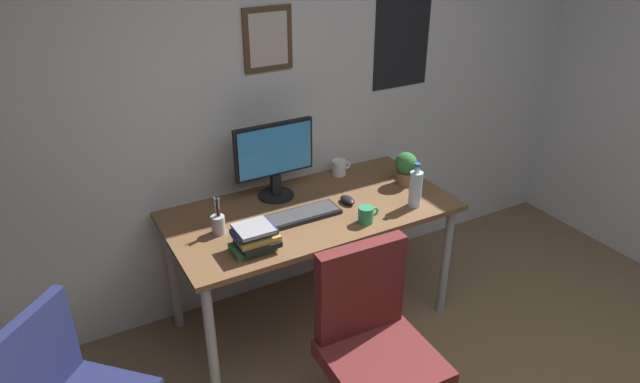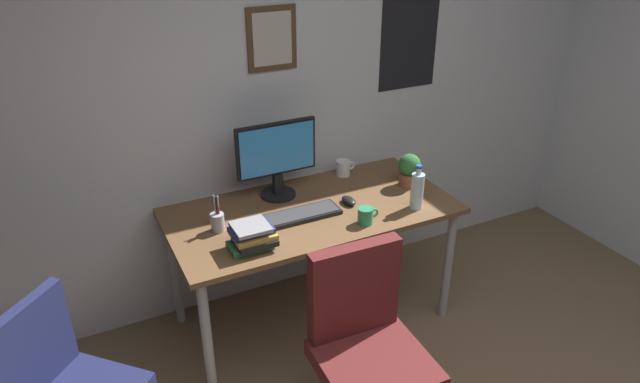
# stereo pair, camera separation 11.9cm
# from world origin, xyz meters

# --- Properties ---
(wall_back) EXTENTS (4.40, 0.10, 2.60)m
(wall_back) POSITION_xyz_m (0.00, 2.15, 1.30)
(wall_back) COLOR silver
(wall_back) RESTS_ON ground_plane
(desk) EXTENTS (1.55, 0.77, 0.75)m
(desk) POSITION_xyz_m (-0.14, 1.68, 0.67)
(desk) COLOR brown
(desk) RESTS_ON ground_plane
(office_chair) EXTENTS (0.55, 0.57, 0.95)m
(office_chair) POSITION_xyz_m (-0.28, 0.86, 0.53)
(office_chair) COLOR #591E1E
(office_chair) RESTS_ON ground_plane
(monitor) EXTENTS (0.46, 0.20, 0.43)m
(monitor) POSITION_xyz_m (-0.25, 1.91, 0.99)
(monitor) COLOR black
(monitor) RESTS_ON desk
(keyboard) EXTENTS (0.43, 0.15, 0.03)m
(keyboard) POSITION_xyz_m (-0.24, 1.63, 0.76)
(keyboard) COLOR black
(keyboard) RESTS_ON desk
(computer_mouse) EXTENTS (0.06, 0.11, 0.04)m
(computer_mouse) POSITION_xyz_m (0.06, 1.65, 0.77)
(computer_mouse) COLOR black
(computer_mouse) RESTS_ON desk
(water_bottle) EXTENTS (0.07, 0.07, 0.25)m
(water_bottle) POSITION_xyz_m (0.37, 1.44, 0.85)
(water_bottle) COLOR silver
(water_bottle) RESTS_ON desk
(coffee_mug_near) EXTENTS (0.12, 0.09, 0.09)m
(coffee_mug_near) POSITION_xyz_m (0.21, 1.98, 0.79)
(coffee_mug_near) COLOR white
(coffee_mug_near) RESTS_ON desk
(coffee_mug_far) EXTENTS (0.12, 0.08, 0.09)m
(coffee_mug_far) POSITION_xyz_m (0.04, 1.42, 0.79)
(coffee_mug_far) COLOR #2D8C59
(coffee_mug_far) RESTS_ON desk
(potted_plant) EXTENTS (0.13, 0.13, 0.19)m
(potted_plant) POSITION_xyz_m (0.49, 1.69, 0.85)
(potted_plant) COLOR brown
(potted_plant) RESTS_ON desk
(pen_cup) EXTENTS (0.07, 0.07, 0.20)m
(pen_cup) POSITION_xyz_m (-0.67, 1.69, 0.80)
(pen_cup) COLOR #9EA0A5
(pen_cup) RESTS_ON desk
(book_stack_left) EXTENTS (0.22, 0.17, 0.13)m
(book_stack_left) POSITION_xyz_m (-0.57, 1.46, 0.81)
(book_stack_left) COLOR #33723F
(book_stack_left) RESTS_ON desk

